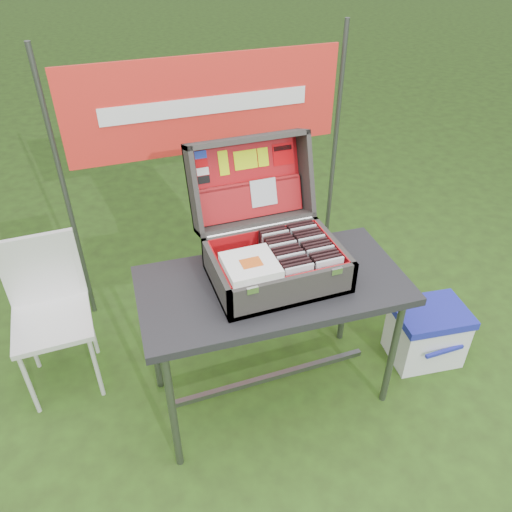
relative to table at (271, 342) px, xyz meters
name	(u,v)px	position (x,y,z in m)	size (l,w,h in m)	color
ground	(272,402)	(-0.01, -0.07, -0.39)	(80.00, 80.00, 0.00)	#273A15
table	(271,342)	(0.00, 0.00, 0.00)	(1.26, 0.63, 0.78)	black
table_top	(273,285)	(0.00, 0.00, 0.37)	(1.26, 0.63, 0.04)	black
table_leg_fl	(173,414)	(-0.57, -0.25, -0.02)	(0.04, 0.04, 0.74)	#59595B
table_leg_fr	(393,351)	(0.57, -0.25, -0.02)	(0.04, 0.04, 0.74)	#59595B
table_leg_bl	(153,338)	(-0.57, 0.25, -0.02)	(0.04, 0.04, 0.74)	#59595B
table_leg_br	(346,291)	(0.57, 0.25, -0.02)	(0.04, 0.04, 0.74)	#59595B
table_brace	(270,377)	(0.00, 0.00, -0.27)	(1.11, 0.03, 0.03)	#59595B
suitcase	(273,224)	(0.02, 0.08, 0.66)	(0.60, 0.59, 0.54)	#45413C
suitcase_base_bottom	(276,277)	(0.02, 0.02, 0.40)	(0.60, 0.43, 0.02)	#45413C
suitcase_base_wall_front	(294,292)	(0.02, -0.19, 0.47)	(0.60, 0.02, 0.16)	#45413C
suitcase_base_wall_back	(262,242)	(0.02, 0.22, 0.47)	(0.60, 0.02, 0.16)	#45413C
suitcase_base_wall_left	(217,278)	(-0.26, 0.02, 0.47)	(0.02, 0.43, 0.16)	#45413C
suitcase_base_wall_right	(333,253)	(0.31, 0.02, 0.47)	(0.02, 0.43, 0.16)	#45413C
suitcase_liner_floor	(276,275)	(0.02, 0.02, 0.42)	(0.55, 0.38, 0.01)	red
suitcase_latch_left	(253,290)	(-0.17, -0.20, 0.54)	(0.05, 0.01, 0.03)	silver
suitcase_latch_right	(337,271)	(0.22, -0.20, 0.54)	(0.05, 0.01, 0.03)	silver
suitcase_hinge	(261,227)	(0.02, 0.23, 0.55)	(0.02, 0.02, 0.54)	silver
suitcase_lid_back	(247,180)	(0.02, 0.44, 0.71)	(0.60, 0.43, 0.02)	#45413C
suitcase_lid_rim_far	(246,139)	(0.02, 0.44, 0.92)	(0.60, 0.02, 0.16)	#45413C
suitcase_lid_rim_near	(255,222)	(0.02, 0.31, 0.54)	(0.60, 0.02, 0.16)	#45413C
suitcase_lid_rim_left	(193,191)	(-0.26, 0.37, 0.73)	(0.02, 0.43, 0.16)	#45413C
suitcase_lid_rim_right	(305,173)	(0.31, 0.37, 0.73)	(0.02, 0.43, 0.16)	#45413C
suitcase_lid_liner	(248,180)	(0.02, 0.43, 0.72)	(0.55, 0.38, 0.01)	red
suitcase_liner_wall_front	(293,288)	(0.02, -0.17, 0.48)	(0.55, 0.01, 0.14)	red
suitcase_liner_wall_back	(263,242)	(0.02, 0.20, 0.48)	(0.55, 0.01, 0.14)	red
suitcase_liner_wall_left	(220,276)	(-0.25, 0.02, 0.48)	(0.01, 0.38, 0.14)	red
suitcase_liner_wall_right	(330,252)	(0.30, 0.02, 0.48)	(0.01, 0.38, 0.14)	red
suitcase_lid_pocket	(251,200)	(0.02, 0.38, 0.63)	(0.53, 0.17, 0.03)	maroon
suitcase_pocket_edge	(249,184)	(0.02, 0.40, 0.71)	(0.52, 0.02, 0.02)	maroon
suitcase_pocket_cd	(264,192)	(0.09, 0.37, 0.66)	(0.13, 0.13, 0.01)	silver
lid_sticker_cc_a	(200,155)	(-0.20, 0.47, 0.87)	(0.06, 0.04, 0.00)	#1933B2
lid_sticker_cc_b	(202,163)	(-0.20, 0.46, 0.83)	(0.06, 0.04, 0.00)	#C60206
lid_sticker_cc_c	(203,172)	(-0.20, 0.44, 0.79)	(0.06, 0.04, 0.00)	white
lid_sticker_cc_d	(204,180)	(-0.20, 0.43, 0.75)	(0.06, 0.04, 0.00)	black
lid_card_neon_tall	(224,163)	(-0.09, 0.45, 0.81)	(0.05, 0.12, 0.00)	#CDF207
lid_card_neon_main	(246,160)	(0.02, 0.45, 0.81)	(0.12, 0.09, 0.00)	#CDF207
lid_card_neon_small	(263,157)	(0.12, 0.45, 0.81)	(0.05, 0.09, 0.00)	#CDF207
lid_sticker_band	(283,154)	(0.22, 0.45, 0.81)	(0.11, 0.11, 0.00)	#C60206
lid_sticker_band_bar	(283,148)	(0.22, 0.46, 0.84)	(0.10, 0.02, 0.00)	black
cd_left_0	(299,280)	(0.06, -0.15, 0.50)	(0.13, 0.01, 0.15)	silver
cd_left_1	(297,277)	(0.06, -0.13, 0.50)	(0.13, 0.01, 0.15)	black
cd_left_2	(295,274)	(0.06, -0.10, 0.50)	(0.13, 0.01, 0.15)	black
cd_left_3	(292,271)	(0.06, -0.08, 0.50)	(0.13, 0.01, 0.15)	black
cd_left_4	(290,268)	(0.06, -0.06, 0.50)	(0.13, 0.01, 0.15)	silver
cd_left_5	(288,265)	(0.06, -0.03, 0.50)	(0.13, 0.01, 0.15)	black
cd_left_6	(286,262)	(0.06, -0.01, 0.50)	(0.13, 0.01, 0.15)	black
cd_left_7	(284,259)	(0.06, 0.02, 0.50)	(0.13, 0.01, 0.15)	black
cd_left_8	(282,257)	(0.06, 0.04, 0.50)	(0.13, 0.01, 0.15)	silver
cd_left_9	(281,254)	(0.06, 0.06, 0.50)	(0.13, 0.01, 0.15)	black
cd_left_10	(279,251)	(0.06, 0.09, 0.50)	(0.13, 0.01, 0.15)	black
cd_left_11	(277,248)	(0.06, 0.11, 0.50)	(0.13, 0.01, 0.15)	black
cd_left_12	(275,246)	(0.06, 0.13, 0.50)	(0.13, 0.01, 0.15)	silver
cd_left_13	(273,243)	(0.06, 0.16, 0.50)	(0.13, 0.01, 0.15)	black
cd_left_14	(272,241)	(0.06, 0.18, 0.50)	(0.13, 0.01, 0.15)	black
cd_right_0	(329,274)	(0.21, -0.15, 0.50)	(0.13, 0.01, 0.15)	silver
cd_right_1	(326,271)	(0.21, -0.13, 0.50)	(0.13, 0.01, 0.15)	black
cd_right_2	(324,268)	(0.21, -0.10, 0.50)	(0.13, 0.01, 0.15)	black
cd_right_3	(322,265)	(0.21, -0.08, 0.50)	(0.13, 0.01, 0.15)	black
cd_right_4	(319,262)	(0.21, -0.06, 0.50)	(0.13, 0.01, 0.15)	silver
cd_right_5	(317,259)	(0.21, -0.03, 0.50)	(0.13, 0.01, 0.15)	black
cd_right_6	(315,256)	(0.21, -0.01, 0.50)	(0.13, 0.01, 0.15)	black
cd_right_7	(313,253)	(0.21, 0.02, 0.50)	(0.13, 0.01, 0.15)	black
cd_right_8	(311,251)	(0.21, 0.04, 0.50)	(0.13, 0.01, 0.15)	silver
cd_right_9	(309,248)	(0.21, 0.06, 0.50)	(0.13, 0.01, 0.15)	black
cd_right_10	(307,245)	(0.21, 0.09, 0.50)	(0.13, 0.01, 0.15)	black
cd_right_11	(305,243)	(0.21, 0.11, 0.50)	(0.13, 0.01, 0.15)	black
cd_right_12	(303,240)	(0.21, 0.13, 0.50)	(0.13, 0.01, 0.15)	silver
cd_right_13	(301,238)	(0.21, 0.16, 0.50)	(0.13, 0.01, 0.15)	black
cd_right_14	(299,235)	(0.21, 0.18, 0.50)	(0.13, 0.01, 0.15)	black
songbook_0	(250,268)	(-0.13, -0.06, 0.56)	(0.23, 0.23, 0.01)	white
songbook_1	(250,267)	(-0.13, -0.06, 0.56)	(0.23, 0.23, 0.01)	white
songbook_2	(250,266)	(-0.13, -0.06, 0.57)	(0.23, 0.23, 0.01)	white
songbook_3	(250,265)	(-0.13, -0.06, 0.57)	(0.23, 0.23, 0.01)	white
songbook_4	(250,264)	(-0.13, -0.06, 0.58)	(0.23, 0.23, 0.01)	white
songbook_5	(250,263)	(-0.13, -0.06, 0.58)	(0.23, 0.23, 0.01)	white
songbook_6	(250,262)	(-0.13, -0.06, 0.59)	(0.23, 0.23, 0.01)	white
songbook_graphic	(251,263)	(-0.13, -0.07, 0.59)	(0.09, 0.07, 0.00)	#D85919
cooler	(426,333)	(0.96, -0.05, -0.21)	(0.41, 0.31, 0.36)	white
cooler_body	(425,336)	(0.96, -0.05, -0.24)	(0.39, 0.29, 0.31)	white
cooler_lid	(432,314)	(0.96, -0.05, -0.06)	(0.41, 0.31, 0.05)	#1E24A3
cooler_handle	(445,351)	(0.96, -0.21, -0.20)	(0.24, 0.02, 0.02)	#1E24A3
chair	(53,324)	(-1.05, 0.46, 0.04)	(0.40, 0.43, 0.87)	silver
chair_seat	(52,323)	(-1.05, 0.46, 0.05)	(0.40, 0.40, 0.03)	silver
chair_backrest	(42,269)	(-1.05, 0.65, 0.27)	(0.40, 0.03, 0.42)	silver
chair_leg_fl	(29,383)	(-1.22, 0.30, -0.17)	(0.02, 0.02, 0.44)	silver
chair_leg_fr	(96,367)	(-0.88, 0.30, -0.17)	(0.02, 0.02, 0.44)	silver
chair_leg_bl	(30,339)	(-1.22, 0.63, -0.17)	(0.02, 0.02, 0.44)	silver
chair_leg_br	(91,325)	(-0.88, 0.63, -0.17)	(0.02, 0.02, 0.44)	silver
chair_upright_left	(8,277)	(-1.22, 0.65, 0.26)	(0.02, 0.02, 0.42)	silver
chair_upright_right	(75,264)	(-0.88, 0.65, 0.26)	(0.02, 0.02, 0.42)	silver
cardboard_box	(343,283)	(0.69, 0.50, -0.18)	(0.41, 0.06, 0.43)	#9F7751
banner_post_left	(67,199)	(-0.86, 1.03, 0.46)	(0.03, 0.03, 1.70)	#59595B
banner_post_right	(334,157)	(0.84, 1.03, 0.46)	(0.03, 0.03, 1.70)	#59595B
banner	(207,105)	(-0.01, 1.02, 0.91)	(1.60, 0.01, 0.55)	red
banner_text	(207,106)	(-0.01, 1.01, 0.91)	(1.20, 0.00, 0.10)	white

